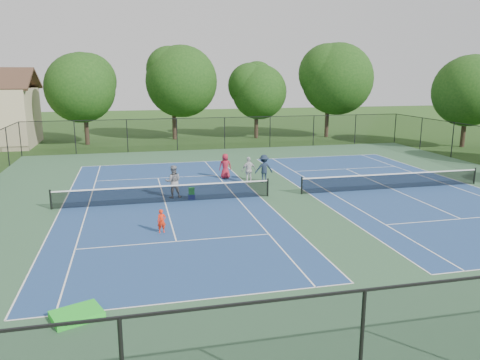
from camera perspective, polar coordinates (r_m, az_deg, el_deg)
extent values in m
plane|color=#234716|center=(27.71, 5.47, -1.87)|extent=(140.00, 140.00, 0.00)
cube|color=#2F5435|center=(27.71, 5.47, -1.86)|extent=(36.00, 36.00, 0.01)
cube|color=navy|center=(26.37, -9.12, -2.71)|extent=(10.97, 23.77, 0.00)
cube|color=white|center=(37.95, -10.46, 1.99)|extent=(10.97, 0.06, 0.00)
cube|color=white|center=(15.28, -5.70, -14.41)|extent=(10.97, 0.06, 0.00)
cube|color=white|center=(26.60, -21.00, -3.28)|extent=(0.06, 23.77, 0.00)
cube|color=white|center=(27.27, 2.45, -2.03)|extent=(0.06, 23.77, 0.00)
cube|color=white|center=(26.44, -18.06, -3.15)|extent=(0.06, 23.77, 0.00)
cube|color=white|center=(26.94, -0.36, -2.20)|extent=(0.06, 23.77, 0.00)
cube|color=white|center=(32.58, -9.96, 0.24)|extent=(8.23, 0.06, 0.00)
cube|color=white|center=(20.29, -7.77, -7.42)|extent=(8.23, 0.06, 0.00)
cube|color=white|center=(26.37, -9.12, -2.70)|extent=(0.06, 12.80, 0.00)
cylinder|color=black|center=(26.54, -22.09, -2.23)|extent=(0.10, 0.10, 1.07)
cylinder|color=black|center=(27.27, 3.40, -0.91)|extent=(0.10, 0.10, 1.07)
cube|color=black|center=(26.26, -9.16, -1.74)|extent=(11.90, 0.01, 0.90)
cube|color=white|center=(26.14, -9.20, -0.72)|extent=(11.90, 0.04, 0.07)
cube|color=navy|center=(30.62, 17.99, -1.01)|extent=(10.97, 23.77, 0.00)
cube|color=white|center=(41.02, 9.48, 2.82)|extent=(10.97, 0.06, 0.00)
cube|color=white|center=(28.22, 8.39, -1.65)|extent=(0.06, 23.77, 0.00)
cube|color=white|center=(33.76, 26.00, -0.44)|extent=(0.06, 23.77, 0.00)
cube|color=white|center=(28.74, 10.93, -1.49)|extent=(0.06, 23.77, 0.00)
cube|color=white|center=(32.92, 24.14, -0.58)|extent=(0.06, 23.77, 0.00)
cube|color=white|center=(36.10, 12.80, 1.33)|extent=(8.23, 0.06, 0.00)
cube|color=white|center=(25.57, 25.34, -4.30)|extent=(8.23, 0.06, 0.00)
cube|color=white|center=(30.62, 17.99, -1.01)|extent=(0.06, 12.80, 0.00)
cylinder|color=black|center=(27.93, 7.53, -0.68)|extent=(0.10, 0.10, 1.07)
cylinder|color=black|center=(33.95, 26.69, 0.46)|extent=(0.10, 0.10, 1.07)
cube|color=black|center=(30.52, 18.05, -0.18)|extent=(11.90, 0.01, 0.90)
cube|color=white|center=(30.42, 18.11, 0.71)|extent=(11.90, 0.04, 0.07)
cylinder|color=black|center=(44.72, -25.21, 4.52)|extent=(0.08, 0.08, 3.00)
cylinder|color=black|center=(44.00, -19.47, 4.89)|extent=(0.08, 0.08, 3.00)
cylinder|color=black|center=(43.73, -13.58, 5.22)|extent=(0.08, 0.08, 3.00)
cylinder|color=black|center=(43.92, -7.68, 5.50)|extent=(0.08, 0.08, 3.00)
cylinder|color=black|center=(44.57, -1.89, 5.71)|extent=(0.08, 0.08, 3.00)
cylinder|color=black|center=(45.66, 3.68, 5.86)|extent=(0.08, 0.08, 3.00)
cylinder|color=black|center=(47.15, 8.96, 5.95)|extent=(0.08, 0.08, 3.00)
cylinder|color=black|center=(49.02, 13.87, 5.99)|extent=(0.08, 0.08, 3.00)
cylinder|color=black|center=(51.21, 18.39, 5.99)|extent=(0.08, 0.08, 3.00)
cylinder|color=black|center=(43.85, 24.48, 4.45)|extent=(0.08, 0.08, 3.00)
cylinder|color=black|center=(47.46, 21.20, 5.28)|extent=(0.08, 0.08, 3.00)
cylinder|color=black|center=(40.36, -26.48, 3.63)|extent=(0.08, 0.08, 3.00)
cube|color=black|center=(44.57, -1.89, 5.71)|extent=(36.00, 0.01, 3.00)
cube|color=black|center=(44.42, -1.90, 7.63)|extent=(36.00, 0.05, 0.05)
cylinder|color=#2D2116|center=(49.83, -18.22, 6.28)|extent=(0.44, 0.44, 3.78)
sphere|color=#153B10|center=(49.59, -18.53, 10.59)|extent=(6.80, 6.80, 6.80)
sphere|color=#153B10|center=(49.58, -18.58, 11.36)|extent=(5.58, 5.58, 5.58)
sphere|color=#153B10|center=(49.57, -18.64, 12.12)|extent=(4.35, 4.35, 4.35)
cylinder|color=#2D2116|center=(51.83, -8.03, 7.22)|extent=(0.44, 0.44, 4.14)
sphere|color=#153B10|center=(51.60, -8.17, 11.82)|extent=(7.60, 7.60, 7.60)
sphere|color=#153B10|center=(51.59, -8.20, 12.51)|extent=(6.23, 6.23, 6.23)
sphere|color=#153B10|center=(51.60, -8.22, 13.20)|extent=(4.86, 4.86, 4.86)
cylinder|color=#2D2116|center=(52.46, 1.99, 7.00)|extent=(0.44, 0.44, 3.42)
sphere|color=#153B10|center=(52.23, 2.02, 10.67)|extent=(6.00, 6.00, 6.00)
sphere|color=#153B10|center=(52.21, 2.03, 11.44)|extent=(4.92, 4.92, 4.92)
sphere|color=#153B10|center=(52.20, 2.03, 12.21)|extent=(3.84, 3.84, 3.84)
cylinder|color=#2D2116|center=(54.13, 10.55, 7.45)|extent=(0.44, 0.44, 4.32)
sphere|color=#153B10|center=(53.92, 10.74, 12.01)|extent=(7.80, 7.80, 7.80)
sphere|color=#153B10|center=(53.92, 10.77, 12.66)|extent=(6.40, 6.40, 6.40)
sphere|color=#153B10|center=(53.92, 10.79, 13.31)|extent=(4.99, 4.99, 4.99)
cylinder|color=#2D2116|center=(50.79, 25.61, 5.68)|extent=(0.44, 0.44, 3.60)
sphere|color=#153B10|center=(50.55, 26.00, 9.74)|extent=(6.60, 6.60, 6.60)
sphere|color=#153B10|center=(50.53, 26.08, 10.50)|extent=(5.41, 5.41, 5.41)
sphere|color=#153B10|center=(50.53, 26.16, 11.26)|extent=(4.22, 4.22, 4.22)
imported|color=red|center=(21.32, -9.54, -4.97)|extent=(0.43, 0.31, 1.08)
imported|color=gray|center=(27.12, -8.15, -0.19)|extent=(0.96, 0.76, 1.90)
imported|color=silver|center=(30.50, 1.08, 1.22)|extent=(1.09, 0.63, 1.74)
imported|color=#192538|center=(30.82, 2.93, 1.41)|extent=(1.20, 0.71, 1.83)
imported|color=maroon|center=(31.91, -1.81, 1.71)|extent=(0.87, 0.59, 1.71)
cube|color=navy|center=(26.86, -5.91, -2.03)|extent=(0.41, 0.37, 0.29)
cube|color=green|center=(26.78, -5.92, -1.33)|extent=(0.37, 0.32, 0.38)
cube|color=green|center=(15.00, -19.28, -15.24)|extent=(1.66, 1.48, 0.20)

